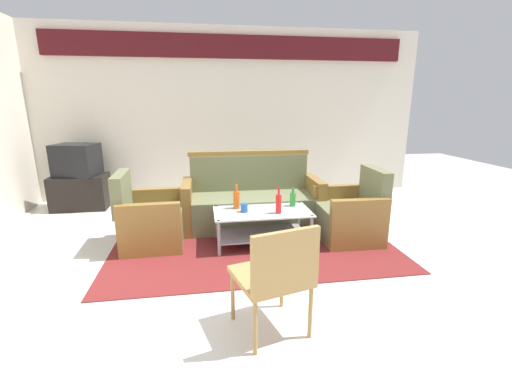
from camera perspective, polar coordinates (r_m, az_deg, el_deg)
ground_plane at (r=3.45m, az=1.34°, el=-13.28°), size 14.00×14.00×0.00m
wall_back at (r=6.08m, az=-3.85°, el=13.31°), size 6.52×0.19×2.80m
rug at (r=4.12m, az=-0.49°, el=-8.36°), size 3.18×2.05×0.01m
couch at (r=4.61m, az=-0.68°, el=-1.73°), size 1.81×0.75×0.96m
armchair_left at (r=4.17m, az=-17.10°, el=-4.62°), size 0.72×0.78×0.85m
armchair_right at (r=4.31m, az=15.30°, el=-3.84°), size 0.72×0.78×0.85m
coffee_table at (r=4.01m, az=1.00°, el=-4.97°), size 1.10×0.60×0.40m
bottle_orange at (r=4.02m, az=-3.20°, el=-1.20°), size 0.08×0.08×0.29m
bottle_red at (r=3.85m, az=3.72°, el=-1.90°), size 0.06×0.06×0.30m
bottle_green at (r=4.14m, az=6.07°, el=-1.16°), size 0.07×0.07×0.22m
cup at (r=3.90m, az=-1.96°, el=-2.60°), size 0.08×0.08×0.10m
tv_stand at (r=6.01m, az=-26.87°, el=0.02°), size 0.80×0.50×0.52m
television at (r=5.92m, az=-27.42°, el=4.71°), size 0.69×0.57×0.48m
wicker_chair at (r=2.42m, az=3.36°, el=-13.04°), size 0.59×0.59×0.84m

